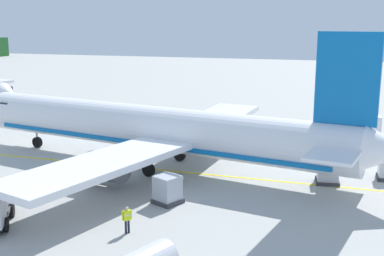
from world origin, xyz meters
TOP-DOWN VIEW (x-y plane):
  - airliner_foreground at (-8.31, 19.93)m, footprint 34.48×41.51m
  - service_truck_catering at (9.73, 2.20)m, footprint 7.05×3.35m
  - cargo_container_near at (-16.33, 15.85)m, footprint 2.33×2.33m
  - cargo_container_mid at (-8.39, 5.31)m, footprint 2.01×2.01m
  - crew_marshaller at (-1.13, 8.62)m, footprint 0.47×0.49m
  - crew_loader_left at (-21.84, 16.43)m, footprint 0.48×0.48m
  - crew_loader_right at (-14.72, 23.15)m, footprint 0.42×0.56m
  - apron_guide_line at (-9.14, 15.49)m, footprint 0.30×60.00m

SIDE VIEW (x-z plane):
  - apron_guide_line at x=-9.14m, z-range 0.00..0.01m
  - cargo_container_mid at x=-8.39m, z-range -0.06..1.88m
  - crew_marshaller at x=-1.13m, z-range 0.15..1.79m
  - crew_loader_right at x=-14.72m, z-range 0.15..1.80m
  - crew_loader_left at x=-21.84m, z-range 0.15..1.83m
  - cargo_container_near at x=-16.33m, z-range -0.06..2.07m
  - service_truck_catering at x=9.73m, z-range 0.17..2.95m
  - airliner_foreground at x=-8.31m, z-range -2.56..9.34m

